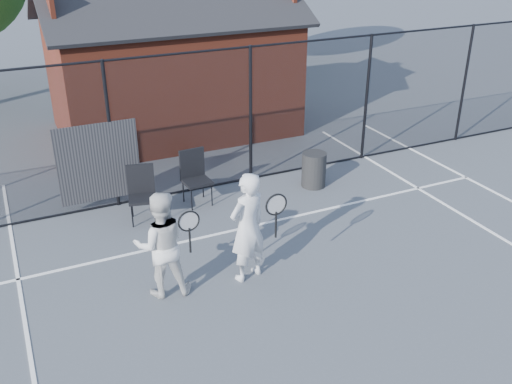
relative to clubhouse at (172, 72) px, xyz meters
name	(u,v)px	position (x,y,z in m)	size (l,w,h in m)	color
ground	(330,318)	(-0.50, -9.00, -1.61)	(80.00, 80.00, 0.00)	#4C5257
court_lines	(384,376)	(-0.50, -10.32, -1.60)	(11.02, 18.00, 0.01)	white
fence	(193,127)	(-0.80, -4.00, -0.16)	(22.04, 3.00, 3.00)	black
clubhouse	(172,72)	(0.00, 0.00, 0.00)	(6.50, 4.36, 4.19)	maroon
player_front	(248,227)	(-1.15, -7.51, -0.67)	(0.88, 0.70, 1.86)	silver
player_back	(161,244)	(-2.52, -7.34, -0.74)	(1.00, 0.82, 1.74)	silver
chair_left	(142,196)	(-2.20, -4.90, -1.07)	(0.52, 0.54, 1.08)	black
chair_right	(197,179)	(-1.00, -4.64, -1.05)	(0.53, 0.55, 1.11)	black
waste_bin	(314,170)	(1.60, -4.90, -1.22)	(0.53, 0.53, 0.77)	#262626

